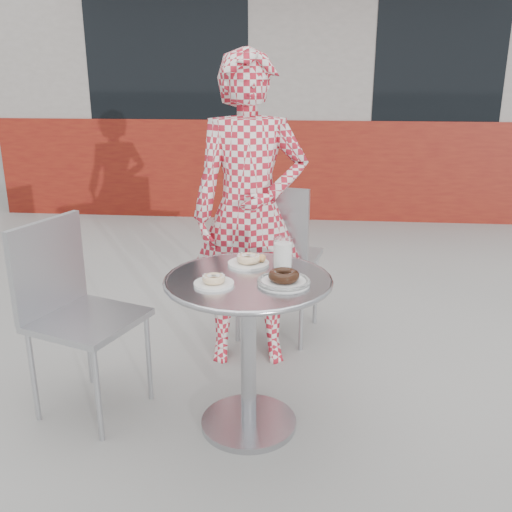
# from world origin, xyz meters

# --- Properties ---
(ground) EXTENTS (60.00, 60.00, 0.00)m
(ground) POSITION_xyz_m (0.00, 0.00, 0.00)
(ground) COLOR #A9A6A1
(ground) RESTS_ON ground
(storefront) EXTENTS (6.02, 4.55, 3.00)m
(storefront) POSITION_xyz_m (-0.00, 5.56, 1.49)
(storefront) COLOR gray
(storefront) RESTS_ON ground
(bistro_table) EXTENTS (0.68, 0.68, 0.69)m
(bistro_table) POSITION_xyz_m (-0.01, -0.03, 0.52)
(bistro_table) COLOR silver
(bistro_table) RESTS_ON ground
(chair_far) EXTENTS (0.51, 0.52, 0.91)m
(chair_far) POSITION_xyz_m (0.05, 0.91, 0.28)
(chair_far) COLOR #A9ACB1
(chair_far) RESTS_ON ground
(chair_left) EXTENTS (0.53, 0.53, 0.87)m
(chair_left) POSITION_xyz_m (-0.73, 0.04, 0.27)
(chair_left) COLOR #A9ACB1
(chair_left) RESTS_ON ground
(seated_person) EXTENTS (0.63, 0.46, 1.58)m
(seated_person) POSITION_xyz_m (-0.07, 0.62, 0.79)
(seated_person) COLOR #AC1A2A
(seated_person) RESTS_ON ground
(plate_far) EXTENTS (0.18, 0.18, 0.05)m
(plate_far) POSITION_xyz_m (-0.03, 0.13, 0.70)
(plate_far) COLOR white
(plate_far) RESTS_ON bistro_table
(plate_near) EXTENTS (0.16, 0.16, 0.04)m
(plate_near) POSITION_xyz_m (-0.14, -0.11, 0.70)
(plate_near) COLOR white
(plate_near) RESTS_ON bistro_table
(plate_checker) EXTENTS (0.21, 0.21, 0.05)m
(plate_checker) POSITION_xyz_m (0.13, -0.08, 0.70)
(plate_checker) COLOR white
(plate_checker) RESTS_ON bistro_table
(milk_cup) EXTENTS (0.08, 0.08, 0.13)m
(milk_cup) POSITION_xyz_m (0.12, 0.11, 0.75)
(milk_cup) COLOR white
(milk_cup) RESTS_ON bistro_table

